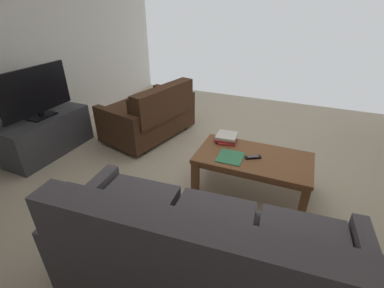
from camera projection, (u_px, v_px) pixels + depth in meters
ground_plane at (220, 173)px, 3.18m from camera, size 5.24×5.60×0.01m
wall_right at (24, 30)px, 3.37m from camera, size 0.12×5.60×2.90m
sofa_main at (203, 257)px, 1.69m from camera, size 1.97×0.94×0.92m
loveseat_near at (151, 114)px, 3.85m from camera, size 1.03×1.40×0.79m
coffee_table at (253, 162)px, 2.75m from camera, size 1.14×0.62×0.41m
tv_stand at (47, 135)px, 3.48m from camera, size 0.46×1.12×0.51m
flat_tv at (35, 92)px, 3.21m from camera, size 0.21×0.94×0.61m
book_stack at (226, 137)px, 3.01m from camera, size 0.26×0.33×0.07m
tv_remote at (253, 157)px, 2.68m from camera, size 0.16×0.12×0.02m
loose_magazine at (230, 157)px, 2.70m from camera, size 0.25×0.27×0.01m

